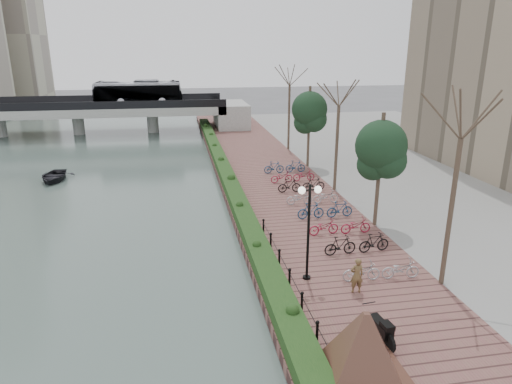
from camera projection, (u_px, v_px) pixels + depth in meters
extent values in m
plane|color=#59595B|center=(272.00, 339.00, 16.95)|extent=(220.00, 220.00, 0.00)
cube|color=#42534C|center=(34.00, 177.00, 37.93)|extent=(30.00, 130.00, 0.02)
cube|color=brown|center=(276.00, 189.00, 33.96)|extent=(8.00, 75.00, 0.50)
cube|color=gray|center=(471.00, 179.00, 36.60)|extent=(24.00, 75.00, 0.50)
cube|color=#153513|center=(227.00, 175.00, 35.58)|extent=(1.10, 56.00, 0.60)
cylinder|color=black|center=(336.00, 369.00, 14.11)|extent=(0.10, 0.10, 0.70)
cylinder|color=black|center=(317.00, 331.00, 15.99)|extent=(0.10, 0.10, 0.70)
cylinder|color=black|center=(302.00, 302.00, 17.87)|extent=(0.10, 0.10, 0.70)
cylinder|color=black|center=(290.00, 277.00, 19.74)|extent=(0.10, 0.10, 0.70)
cylinder|color=black|center=(279.00, 257.00, 21.62)|extent=(0.10, 0.10, 0.70)
cylinder|color=black|center=(271.00, 241.00, 23.50)|extent=(0.10, 0.10, 0.70)
cylinder|color=black|center=(263.00, 226.00, 25.37)|extent=(0.10, 0.10, 0.70)
cube|color=#43281D|center=(361.00, 379.00, 14.08)|extent=(2.94, 2.94, 0.17)
pyramid|color=#43281D|center=(364.00, 346.00, 13.72)|extent=(4.57, 4.57, 2.25)
cylinder|color=black|center=(308.00, 233.00, 19.72)|extent=(0.12, 0.12, 4.40)
cylinder|color=black|center=(310.00, 190.00, 19.13)|extent=(0.70, 0.06, 0.06)
sphere|color=white|center=(302.00, 190.00, 19.07)|extent=(0.32, 0.32, 0.32)
sphere|color=white|center=(318.00, 190.00, 19.19)|extent=(0.32, 0.32, 0.32)
imported|color=brown|center=(357.00, 275.00, 19.01)|extent=(0.58, 0.39, 1.57)
imported|color=#ADAEB2|center=(361.00, 271.00, 20.09)|extent=(0.60, 1.71, 0.90)
imported|color=black|center=(341.00, 246.00, 22.52)|extent=(0.47, 1.66, 1.00)
imported|color=maroon|center=(324.00, 227.00, 24.97)|extent=(0.60, 1.71, 0.90)
imported|color=navy|center=(311.00, 210.00, 27.40)|extent=(0.47, 1.66, 1.00)
imported|color=#ADAEB2|center=(299.00, 198.00, 29.85)|extent=(0.60, 1.71, 0.90)
imported|color=black|center=(290.00, 186.00, 32.28)|extent=(0.47, 1.66, 1.00)
imported|color=maroon|center=(281.00, 177.00, 34.73)|extent=(0.60, 1.72, 0.90)
imported|color=navy|center=(274.00, 167.00, 37.16)|extent=(0.47, 1.66, 1.00)
imported|color=#ADAEB2|center=(399.00, 268.00, 20.39)|extent=(0.60, 1.71, 0.90)
imported|color=black|center=(375.00, 243.00, 22.81)|extent=(0.47, 1.66, 1.00)
imported|color=maroon|center=(355.00, 225.00, 25.27)|extent=(0.60, 1.71, 0.90)
imported|color=navy|center=(339.00, 209.00, 27.69)|extent=(0.47, 1.66, 1.00)
imported|color=#ADAEB2|center=(326.00, 196.00, 30.15)|extent=(0.60, 1.71, 0.90)
imported|color=black|center=(314.00, 184.00, 32.57)|extent=(0.47, 1.66, 1.00)
imported|color=maroon|center=(304.00, 175.00, 35.03)|extent=(0.60, 1.72, 0.90)
imported|color=navy|center=(296.00, 167.00, 37.45)|extent=(0.47, 1.66, 1.00)
cube|color=gray|center=(77.00, 110.00, 55.79)|extent=(36.00, 8.00, 1.00)
cube|color=black|center=(69.00, 106.00, 51.84)|extent=(36.00, 0.15, 0.90)
cube|color=black|center=(82.00, 99.00, 59.16)|extent=(36.00, 0.15, 0.90)
cylinder|color=gray|center=(0.00, 126.00, 54.84)|extent=(1.40, 1.40, 2.50)
cylinder|color=gray|center=(78.00, 124.00, 56.32)|extent=(1.40, 1.40, 2.50)
cylinder|color=gray|center=(153.00, 122.00, 57.81)|extent=(1.40, 1.40, 2.50)
imported|color=silver|center=(138.00, 92.00, 56.43)|extent=(2.52, 10.77, 3.00)
imported|color=black|center=(54.00, 176.00, 36.87)|extent=(2.83, 3.84, 0.77)
cube|color=#B5AE97|center=(4.00, 35.00, 82.78)|extent=(12.00, 12.00, 24.00)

